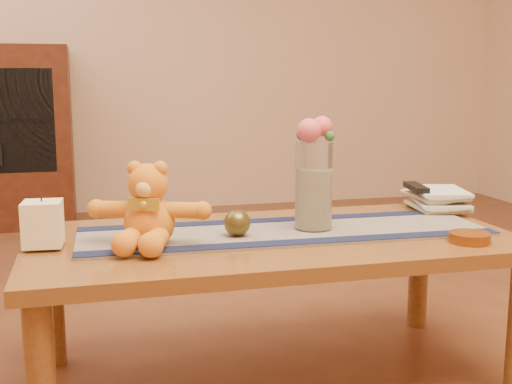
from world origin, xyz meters
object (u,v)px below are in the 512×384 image
object	(u,v)px
teddy_bear	(149,205)
book_bottom	(414,208)
glass_vase	(314,186)
tv_remote	(416,187)
bronze_ball	(237,223)
pillar_candle	(43,224)
amber_dish	(470,238)

from	to	relation	value
teddy_bear	book_bottom	xyz separation A→B (m)	(0.93, 0.25, -0.10)
glass_vase	tv_remote	xyz separation A→B (m)	(0.44, 0.19, -0.05)
bronze_ball	pillar_candle	bearing A→B (deg)	177.08
tv_remote	amber_dish	world-z (taller)	tv_remote
pillar_candle	bronze_ball	world-z (taller)	pillar_candle
amber_dish	teddy_bear	bearing A→B (deg)	167.92
glass_vase	amber_dish	distance (m)	0.46
glass_vase	bronze_ball	world-z (taller)	glass_vase
pillar_candle	glass_vase	xyz separation A→B (m)	(0.77, 0.01, 0.07)
pillar_candle	book_bottom	xyz separation A→B (m)	(1.21, 0.20, -0.06)
teddy_bear	glass_vase	distance (m)	0.49
book_bottom	tv_remote	distance (m)	0.08
glass_vase	bronze_ball	xyz separation A→B (m)	(-0.24, -0.03, -0.09)
glass_vase	amber_dish	world-z (taller)	glass_vase
bronze_ball	amber_dish	xyz separation A→B (m)	(0.62, -0.21, -0.03)
teddy_bear	glass_vase	world-z (taller)	glass_vase
teddy_bear	amber_dish	distance (m)	0.89
pillar_candle	amber_dish	bearing A→B (deg)	-11.59
glass_vase	tv_remote	world-z (taller)	glass_vase
glass_vase	tv_remote	distance (m)	0.48
pillar_candle	book_bottom	distance (m)	1.23
glass_vase	tv_remote	size ratio (longest dim) A/B	1.62
glass_vase	book_bottom	distance (m)	0.50
teddy_bear	tv_remote	bearing A→B (deg)	34.76
teddy_bear	pillar_candle	distance (m)	0.29
pillar_candle	teddy_bear	bearing A→B (deg)	-10.07
book_bottom	tv_remote	size ratio (longest dim) A/B	1.39
teddy_bear	tv_remote	xyz separation A→B (m)	(0.93, 0.24, -0.03)
book_bottom	amber_dish	bearing A→B (deg)	-90.42
teddy_bear	book_bottom	world-z (taller)	teddy_bear
glass_vase	book_bottom	size ratio (longest dim) A/B	1.17
amber_dish	bronze_ball	bearing A→B (deg)	161.37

